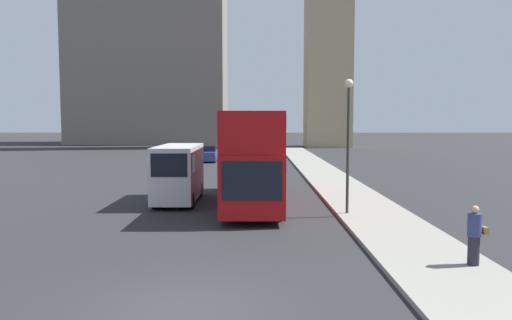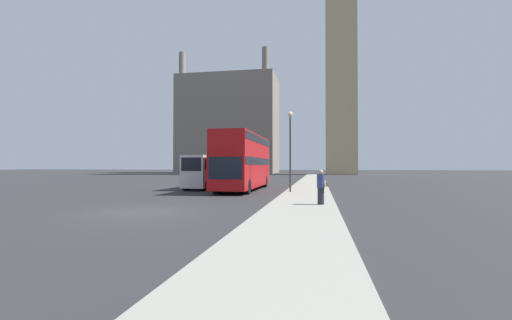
{
  "view_description": "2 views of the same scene",
  "coord_description": "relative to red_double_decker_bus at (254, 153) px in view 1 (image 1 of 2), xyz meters",
  "views": [
    {
      "loc": [
        1.6,
        -10.39,
        4.06
      ],
      "look_at": [
        1.53,
        12.83,
        2.19
      ],
      "focal_mm": 35.0,
      "sensor_mm": 36.0,
      "label": 1
    },
    {
      "loc": [
        7.36,
        -13.47,
        1.96
      ],
      "look_at": [
        0.92,
        21.84,
        2.57
      ],
      "focal_mm": 24.0,
      "sensor_mm": 36.0,
      "label": 2
    }
  ],
  "objects": [
    {
      "name": "sidewalk_strip",
      "position": [
        5.15,
        -13.52,
        -2.39
      ],
      "size": [
        3.18,
        120.0,
        0.15
      ],
      "color": "gray",
      "rests_on": "ground_plane"
    },
    {
      "name": "ground_plane",
      "position": [
        -1.44,
        -13.52,
        -2.47
      ],
      "size": [
        300.0,
        300.0,
        0.0
      ],
      "primitive_type": "plane",
      "color": "#28282B"
    },
    {
      "name": "parked_sedan",
      "position": [
        -4.54,
        25.0,
        -1.76
      ],
      "size": [
        1.73,
        4.65,
        1.54
      ],
      "color": "navy",
      "rests_on": "ground_plane"
    },
    {
      "name": "red_double_decker_bus",
      "position": [
        0.0,
        0.0,
        0.0
      ],
      "size": [
        2.59,
        11.27,
        4.4
      ],
      "color": "#A80F11",
      "rests_on": "ground_plane"
    },
    {
      "name": "building_block_distant",
      "position": [
        -18.3,
        63.99,
        10.68
      ],
      "size": [
        26.17,
        14.42,
        31.93
      ],
      "color": "slate",
      "rests_on": "ground_plane"
    },
    {
      "name": "white_van",
      "position": [
        -3.67,
        0.46,
        -0.97
      ],
      "size": [
        1.93,
        5.38,
        2.8
      ],
      "color": "silver",
      "rests_on": "ground_plane"
    },
    {
      "name": "street_lamp",
      "position": [
        4.0,
        -3.15,
        1.37
      ],
      "size": [
        0.36,
        0.36,
        5.6
      ],
      "color": "#2D332D",
      "rests_on": "sidewalk_strip"
    },
    {
      "name": "pedestrian",
      "position": [
        6.04,
        -10.71,
        -1.5
      ],
      "size": [
        0.52,
        0.36,
        1.62
      ],
      "color": "#23232D",
      "rests_on": "sidewalk_strip"
    }
  ]
}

